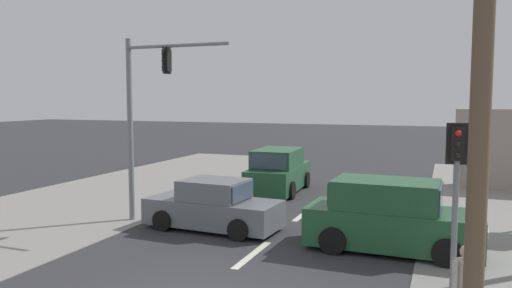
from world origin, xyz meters
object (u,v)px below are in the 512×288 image
traffic_signal_mast (144,105)px  pedestal_signal_right_kerb (456,179)px  suv_oncoming_mid (391,218)px  utility_pole_foreground_right (470,41)px  pedestrian_at_kerb (465,286)px  sedan_kerbside_parked (213,207)px  suv_crossing_left (278,172)px

traffic_signal_mast → pedestal_signal_right_kerb: size_ratio=1.69×
traffic_signal_mast → pedestal_signal_right_kerb: 10.00m
traffic_signal_mast → suv_oncoming_mid: bearing=-2.7°
utility_pole_foreground_right → pedestal_signal_right_kerb: size_ratio=2.48×
pedestrian_at_kerb → sedan_kerbside_parked: bearing=144.8°
utility_pole_foreground_right → pedestal_signal_right_kerb: bearing=90.5°
sedan_kerbside_parked → suv_crossing_left: bearing=90.8°
traffic_signal_mast → utility_pole_foreground_right: bearing=-36.1°
pedestal_signal_right_kerb → suv_oncoming_mid: bearing=119.8°
utility_pole_foreground_right → sedan_kerbside_parked: size_ratio=2.04×
sedan_kerbside_parked → pedestal_signal_right_kerb: bearing=-23.2°
utility_pole_foreground_right → traffic_signal_mast: 11.74m
traffic_signal_mast → pedestrian_at_kerb: size_ratio=3.68×
utility_pole_foreground_right → pedestal_signal_right_kerb: 4.52m
suv_oncoming_mid → pedestrian_at_kerb: bearing=-70.2°
suv_oncoming_mid → suv_crossing_left: bearing=128.2°
sedan_kerbside_parked → pedestrian_at_kerb: bearing=-35.2°
traffic_signal_mast → suv_oncoming_mid: 8.44m
traffic_signal_mast → suv_crossing_left: size_ratio=1.30×
utility_pole_foreground_right → sedan_kerbside_parked: utility_pole_foreground_right is taller
traffic_signal_mast → sedan_kerbside_parked: 4.02m
pedestal_signal_right_kerb → utility_pole_foreground_right: bearing=-89.5°
utility_pole_foreground_right → suv_crossing_left: utility_pole_foreground_right is taller
sedan_kerbside_parked → pedestrian_at_kerb: size_ratio=2.66×
sedan_kerbside_parked → suv_crossing_left: (-0.09, 6.65, 0.18)m
pedestal_signal_right_kerb → pedestrian_at_kerb: (0.16, -2.02, -1.49)m
suv_crossing_left → pedestal_signal_right_kerb: bearing=-53.9°
utility_pole_foreground_right → pedestrian_at_kerb: (0.13, 1.85, -3.84)m
pedestrian_at_kerb → traffic_signal_mast: bearing=152.2°
sedan_kerbside_parked → suv_crossing_left: suv_crossing_left is taller
sedan_kerbside_parked → suv_oncoming_mid: bearing=-3.1°
suv_oncoming_mid → suv_crossing_left: 8.84m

